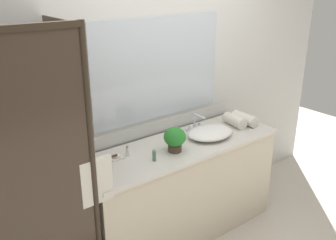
# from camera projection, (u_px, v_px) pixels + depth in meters

# --- Properties ---
(ground_plane) EXTENTS (8.00, 8.00, 0.00)m
(ground_plane) POSITION_uv_depth(u_px,v_px,m) (181.00, 232.00, 3.45)
(ground_plane) COLOR beige
(wall_back_with_mirror) EXTENTS (4.40, 0.06, 2.60)m
(wall_back_with_mirror) POSITION_uv_depth(u_px,v_px,m) (157.00, 89.00, 3.24)
(wall_back_with_mirror) COLOR silver
(wall_back_with_mirror) RESTS_ON ground_plane
(vanity_cabinet) EXTENTS (1.80, 0.58, 0.90)m
(vanity_cabinet) POSITION_uv_depth(u_px,v_px,m) (181.00, 190.00, 3.30)
(vanity_cabinet) COLOR beige
(vanity_cabinet) RESTS_ON ground_plane
(shower_enclosure) EXTENTS (1.20, 0.59, 2.00)m
(shower_enclosure) POSITION_uv_depth(u_px,v_px,m) (38.00, 190.00, 2.21)
(shower_enclosure) COLOR #2D2319
(shower_enclosure) RESTS_ON ground_plane
(sink_basin) EXTENTS (0.43, 0.33, 0.08)m
(sink_basin) POSITION_uv_depth(u_px,v_px,m) (210.00, 133.00, 3.25)
(sink_basin) COLOR white
(sink_basin) RESTS_ON vanity_cabinet
(faucet) EXTENTS (0.17, 0.16, 0.16)m
(faucet) POSITION_uv_depth(u_px,v_px,m) (195.00, 124.00, 3.39)
(faucet) COLOR silver
(faucet) RESTS_ON vanity_cabinet
(potted_plant) EXTENTS (0.18, 0.18, 0.20)m
(potted_plant) POSITION_uv_depth(u_px,v_px,m) (175.00, 138.00, 2.95)
(potted_plant) COLOR #473828
(potted_plant) RESTS_ON vanity_cabinet
(soap_dish) EXTENTS (0.10, 0.07, 0.04)m
(soap_dish) POSITION_uv_depth(u_px,v_px,m) (117.00, 157.00, 2.86)
(soap_dish) COLOR silver
(soap_dish) RESTS_ON vanity_cabinet
(amenity_bottle_body_wash) EXTENTS (0.03, 0.03, 0.10)m
(amenity_bottle_body_wash) POSITION_uv_depth(u_px,v_px,m) (154.00, 155.00, 2.82)
(amenity_bottle_body_wash) COLOR #4C7056
(amenity_bottle_body_wash) RESTS_ON vanity_cabinet
(amenity_bottle_shampoo) EXTENTS (0.03, 0.03, 0.09)m
(amenity_bottle_shampoo) POSITION_uv_depth(u_px,v_px,m) (127.00, 151.00, 2.90)
(amenity_bottle_shampoo) COLOR silver
(amenity_bottle_shampoo) RESTS_ON vanity_cabinet
(rolled_towel_near_edge) EXTENTS (0.11, 0.26, 0.10)m
(rolled_towel_near_edge) POSITION_uv_depth(u_px,v_px,m) (245.00, 119.00, 3.53)
(rolled_towel_near_edge) COLOR silver
(rolled_towel_near_edge) RESTS_ON vanity_cabinet
(rolled_towel_middle) EXTENTS (0.14, 0.26, 0.10)m
(rolled_towel_middle) POSITION_uv_depth(u_px,v_px,m) (235.00, 121.00, 3.49)
(rolled_towel_middle) COLOR silver
(rolled_towel_middle) RESTS_ON vanity_cabinet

